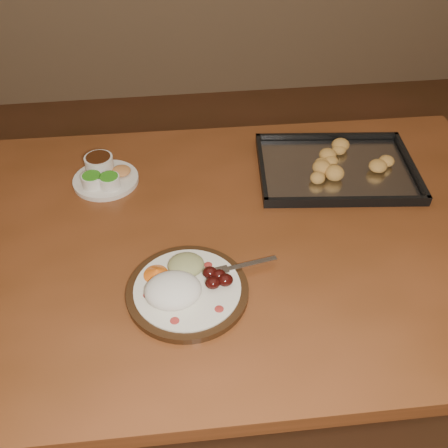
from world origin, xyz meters
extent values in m
plane|color=brown|center=(0.00, 0.00, 0.00)|extent=(4.00, 4.00, 0.00)
cube|color=brown|center=(-0.10, -0.13, 0.73)|extent=(1.51, 0.92, 0.04)
cylinder|color=#492616|center=(0.59, 0.24, 0.35)|extent=(0.07, 0.07, 0.71)
cylinder|color=black|center=(-0.16, -0.30, 0.76)|extent=(0.24, 0.24, 0.01)
cylinder|color=white|center=(-0.16, -0.30, 0.77)|extent=(0.21, 0.21, 0.01)
ellipsoid|color=#AB2C29|center=(-0.19, -0.38, 0.77)|extent=(0.02, 0.02, 0.00)
ellipsoid|color=#AB2C29|center=(-0.10, -0.36, 0.77)|extent=(0.02, 0.02, 0.00)
ellipsoid|color=#AB2C29|center=(-0.11, -0.24, 0.77)|extent=(0.02, 0.02, 0.00)
ellipsoid|color=#AB2C29|center=(-0.24, -0.31, 0.77)|extent=(0.02, 0.02, 0.00)
ellipsoid|color=white|center=(-0.19, -0.31, 0.78)|extent=(0.14, 0.13, 0.05)
ellipsoid|color=#3F0909|center=(-0.11, -0.30, 0.78)|extent=(0.03, 0.03, 0.02)
ellipsoid|color=#3F0909|center=(-0.09, -0.28, 0.78)|extent=(0.03, 0.03, 0.02)
ellipsoid|color=#3F0909|center=(-0.11, -0.28, 0.78)|extent=(0.03, 0.03, 0.02)
ellipsoid|color=#3F0909|center=(-0.08, -0.30, 0.78)|extent=(0.03, 0.03, 0.02)
ellipsoid|color=tan|center=(-0.16, -0.25, 0.78)|extent=(0.09, 0.09, 0.03)
cone|color=orange|center=(-0.22, -0.26, 0.78)|extent=(0.08, 0.08, 0.02)
cube|color=silver|center=(-0.03, -0.25, 0.77)|extent=(0.12, 0.03, 0.00)
cube|color=silver|center=(-0.09, -0.26, 0.77)|extent=(0.03, 0.03, 0.00)
cylinder|color=silver|center=(-0.11, -0.28, 0.77)|extent=(0.03, 0.01, 0.00)
cylinder|color=silver|center=(-0.11, -0.27, 0.77)|extent=(0.03, 0.01, 0.00)
cylinder|color=silver|center=(-0.11, -0.27, 0.77)|extent=(0.03, 0.01, 0.00)
cylinder|color=silver|center=(-0.11, -0.26, 0.77)|extent=(0.03, 0.01, 0.00)
cylinder|color=silver|center=(-0.34, 0.09, 0.76)|extent=(0.16, 0.16, 0.01)
cylinder|color=white|center=(-0.37, 0.06, 0.78)|extent=(0.05, 0.05, 0.03)
cylinder|color=#35921D|center=(-0.37, 0.06, 0.79)|extent=(0.05, 0.05, 0.00)
cylinder|color=white|center=(-0.32, 0.06, 0.78)|extent=(0.05, 0.05, 0.03)
cylinder|color=#35921D|center=(-0.32, 0.06, 0.79)|extent=(0.05, 0.05, 0.00)
cylinder|color=silver|center=(-0.35, 0.13, 0.78)|extent=(0.07, 0.07, 0.04)
cylinder|color=#341709|center=(-0.35, 0.13, 0.80)|extent=(0.06, 0.06, 0.00)
ellipsoid|color=#CA8A47|center=(-0.30, 0.11, 0.77)|extent=(0.05, 0.05, 0.02)
cube|color=black|center=(0.25, 0.07, 0.75)|extent=(0.43, 0.33, 0.01)
cube|color=black|center=(0.27, 0.21, 0.77)|extent=(0.40, 0.05, 0.02)
cube|color=black|center=(0.24, -0.07, 0.77)|extent=(0.40, 0.05, 0.02)
cube|color=black|center=(0.44, 0.05, 0.77)|extent=(0.04, 0.29, 0.02)
cube|color=black|center=(0.06, 0.09, 0.77)|extent=(0.04, 0.29, 0.02)
cube|color=#B8B7BC|center=(0.25, 0.07, 0.76)|extent=(0.40, 0.30, 0.00)
ellipsoid|color=gold|center=(0.30, 0.06, 0.78)|extent=(0.04, 0.04, 0.03)
ellipsoid|color=gold|center=(0.34, 0.09, 0.78)|extent=(0.06, 0.06, 0.03)
ellipsoid|color=gold|center=(0.28, 0.15, 0.78)|extent=(0.05, 0.06, 0.03)
ellipsoid|color=gold|center=(0.22, 0.12, 0.78)|extent=(0.05, 0.06, 0.03)
ellipsoid|color=gold|center=(0.19, 0.12, 0.78)|extent=(0.06, 0.06, 0.03)
ellipsoid|color=gold|center=(0.20, 0.07, 0.78)|extent=(0.04, 0.04, 0.03)
ellipsoid|color=gold|center=(0.16, 0.04, 0.78)|extent=(0.06, 0.06, 0.03)
ellipsoid|color=gold|center=(0.22, -0.02, 0.78)|extent=(0.05, 0.06, 0.03)
ellipsoid|color=gold|center=(0.29, 0.02, 0.78)|extent=(0.05, 0.06, 0.03)
ellipsoid|color=gold|center=(0.32, 0.02, 0.78)|extent=(0.06, 0.06, 0.03)
camera|label=1|loc=(-0.16, -0.95, 1.52)|focal=40.00mm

